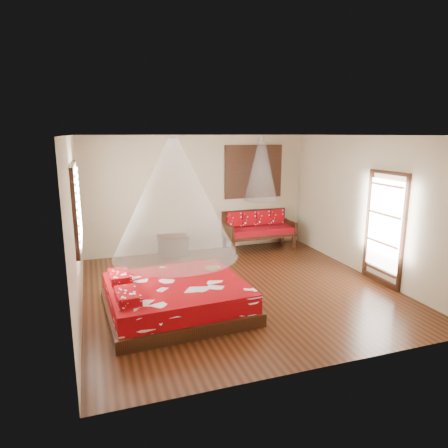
{
  "coord_description": "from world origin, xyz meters",
  "views": [
    {
      "loc": [
        -2.49,
        -6.55,
        2.83
      ],
      "look_at": [
        -0.12,
        0.45,
        1.15
      ],
      "focal_mm": 32.0,
      "sensor_mm": 36.0,
      "label": 1
    }
  ],
  "objects": [
    {
      "name": "room",
      "position": [
        0.0,
        0.0,
        1.4
      ],
      "size": [
        5.54,
        5.54,
        2.84
      ],
      "color": "#33180B",
      "rests_on": "ground"
    },
    {
      "name": "bed",
      "position": [
        -1.31,
        -0.63,
        0.25
      ],
      "size": [
        2.31,
        2.11,
        0.65
      ],
      "rotation": [
        0.0,
        0.0,
        0.06
      ],
      "color": "black",
      "rests_on": "floor"
    },
    {
      "name": "daybed",
      "position": [
        1.43,
        2.38,
        0.52
      ],
      "size": [
        1.73,
        0.77,
        0.94
      ],
      "color": "black",
      "rests_on": "floor"
    },
    {
      "name": "storage_chest",
      "position": [
        -0.72,
        2.45,
        0.24
      ],
      "size": [
        0.7,
        0.51,
        0.48
      ],
      "rotation": [
        0.0,
        0.0,
        -0.01
      ],
      "color": "black",
      "rests_on": "floor"
    },
    {
      "name": "shutter_panel",
      "position": [
        1.43,
        2.72,
        1.9
      ],
      "size": [
        1.52,
        0.06,
        1.32
      ],
      "color": "black",
      "rests_on": "wall_back"
    },
    {
      "name": "window_left",
      "position": [
        -2.71,
        0.2,
        1.7
      ],
      "size": [
        0.1,
        1.74,
        1.34
      ],
      "color": "black",
      "rests_on": "wall_left"
    },
    {
      "name": "glazed_door",
      "position": [
        2.72,
        -0.6,
        1.07
      ],
      "size": [
        0.08,
        1.02,
        2.16
      ],
      "color": "black",
      "rests_on": "floor"
    },
    {
      "name": "wine_tray",
      "position": [
        -0.56,
        -0.17,
        0.55
      ],
      "size": [
        0.25,
        0.25,
        0.2
      ],
      "rotation": [
        0.0,
        0.0,
        0.01
      ],
      "color": "brown",
      "rests_on": "bed"
    },
    {
      "name": "mosquito_net_main",
      "position": [
        -1.29,
        -0.63,
        1.85
      ],
      "size": [
        1.94,
        1.94,
        1.8
      ],
      "primitive_type": "cone",
      "color": "silver",
      "rests_on": "ceiling"
    },
    {
      "name": "mosquito_net_daybed",
      "position": [
        1.43,
        2.25,
        2.0
      ],
      "size": [
        0.8,
        0.8,
        1.5
      ],
      "primitive_type": "cone",
      "color": "silver",
      "rests_on": "ceiling"
    }
  ]
}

